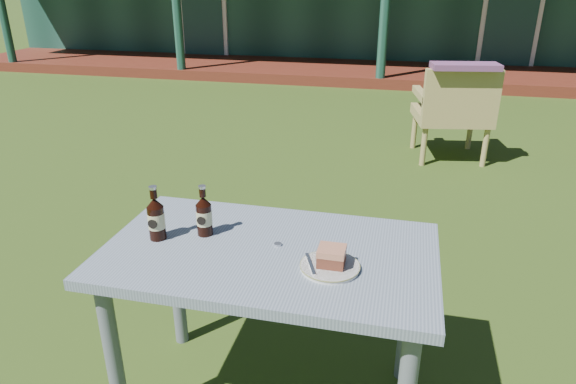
% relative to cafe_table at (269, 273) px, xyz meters
% --- Properties ---
extents(ground, '(80.00, 80.00, 0.00)m').
position_rel_cafe_table_xyz_m(ground, '(0.00, 1.60, -0.62)').
color(ground, '#334916').
extents(cafe_table, '(1.20, 0.70, 0.72)m').
position_rel_cafe_table_xyz_m(cafe_table, '(0.00, 0.00, 0.00)').
color(cafe_table, slate).
rests_on(cafe_table, ground).
extents(plate, '(0.20, 0.20, 0.01)m').
position_rel_cafe_table_xyz_m(plate, '(0.24, -0.08, 0.11)').
color(plate, silver).
rests_on(plate, cafe_table).
extents(cake_slice, '(0.09, 0.09, 0.06)m').
position_rel_cafe_table_xyz_m(cake_slice, '(0.24, -0.07, 0.15)').
color(cake_slice, '#592B1C').
rests_on(cake_slice, plate).
extents(fork, '(0.06, 0.13, 0.00)m').
position_rel_cafe_table_xyz_m(fork, '(0.17, -0.09, 0.12)').
color(fork, silver).
rests_on(fork, plate).
extents(cola_bottle_near, '(0.06, 0.06, 0.20)m').
position_rel_cafe_table_xyz_m(cola_bottle_near, '(-0.27, 0.06, 0.18)').
color(cola_bottle_near, black).
rests_on(cola_bottle_near, cafe_table).
extents(cola_bottle_far, '(0.06, 0.06, 0.21)m').
position_rel_cafe_table_xyz_m(cola_bottle_far, '(-0.43, -0.02, 0.19)').
color(cola_bottle_far, black).
rests_on(cola_bottle_far, cafe_table).
extents(bottle_cap, '(0.03, 0.03, 0.01)m').
position_rel_cafe_table_xyz_m(bottle_cap, '(0.02, 0.04, 0.11)').
color(bottle_cap, silver).
rests_on(bottle_cap, cafe_table).
extents(armchair_left, '(0.75, 0.71, 0.88)m').
position_rel_cafe_table_xyz_m(armchair_left, '(0.86, 3.27, -0.12)').
color(armchair_left, '#A19150').
rests_on(armchair_left, ground).
extents(floral_throw, '(0.60, 0.33, 0.05)m').
position_rel_cafe_table_xyz_m(floral_throw, '(0.89, 3.10, 0.29)').
color(floral_throw, '#6B3B64').
rests_on(floral_throw, armchair_left).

